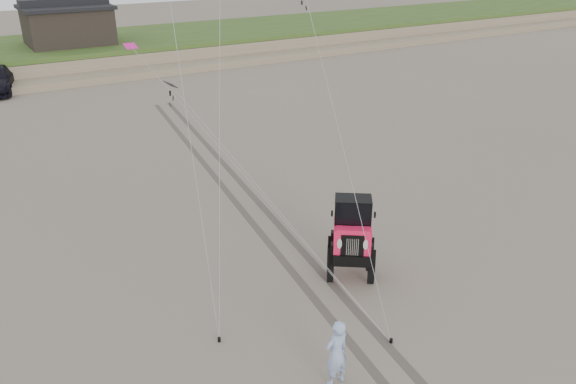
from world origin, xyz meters
name	(u,v)px	position (x,y,z in m)	size (l,w,h in m)	color
ground	(322,334)	(0.00, 0.00, 0.00)	(160.00, 160.00, 0.00)	#6B6054
dune_ridge	(44,57)	(0.00, 37.50, 0.82)	(160.00, 14.25, 1.73)	#7A6B54
cabin	(68,24)	(2.00, 37.00, 3.24)	(6.40, 5.40, 3.35)	black
jeep	(351,247)	(2.20, 1.75, 1.00)	(2.30, 5.34, 1.99)	#FF1D4E
man	(336,353)	(-0.73, -1.56, 0.84)	(0.61, 0.40, 1.68)	#839BCA
stake_main	(219,340)	(-2.36, 1.09, 0.06)	(0.08, 0.08, 0.12)	black
stake_aux	(391,341)	(1.25, -1.18, 0.06)	(0.08, 0.08, 0.12)	black
tire_tracks	(246,201)	(2.00, 8.00, 0.00)	(5.22, 29.74, 0.01)	#4C443D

